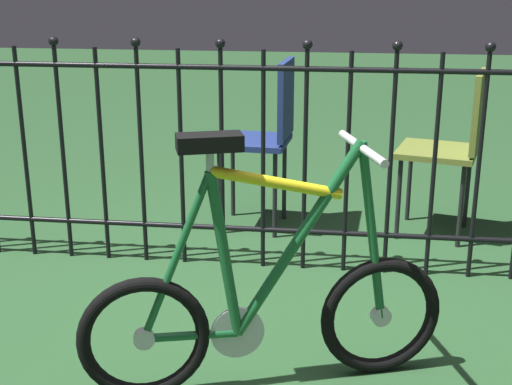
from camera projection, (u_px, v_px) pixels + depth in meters
The scene contains 5 objects.
ground_plane at pixel (223, 354), 2.59m from camera, with size 20.00×20.00×0.00m, color #254B27.
iron_fence at pixel (241, 151), 3.21m from camera, with size 4.18×0.07×1.12m.
bicycle at pixel (266, 305), 2.32m from camera, with size 1.19×0.51×0.88m.
chair_navy at pixel (268, 128), 3.70m from camera, with size 0.40×0.40×0.91m.
chair_olive at pixel (455, 139), 3.60m from camera, with size 0.48×0.48×0.87m.
Camera 1 is at (0.42, -2.25, 1.35)m, focal length 49.35 mm.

